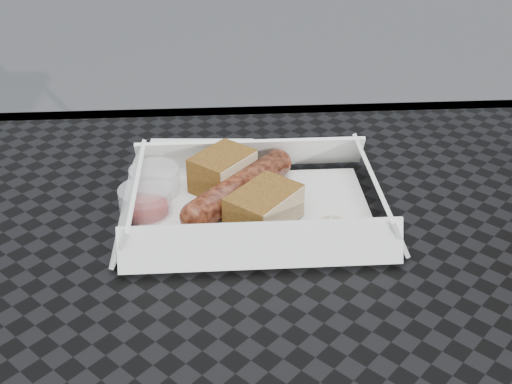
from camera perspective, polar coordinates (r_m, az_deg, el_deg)
patio_table at (r=0.56m, az=1.78°, el=-16.63°), size 0.80×0.80×0.74m
food_tray at (r=0.62m, az=-0.06°, el=-1.74°), size 0.22×0.15×0.00m
bratwurst at (r=0.62m, az=-1.49°, el=0.34°), size 0.11×0.13×0.03m
bread_near at (r=0.64m, az=-3.00°, el=1.87°), size 0.07×0.07×0.04m
bread_far at (r=0.59m, az=0.70°, el=-1.40°), size 0.08×0.08×0.03m
veg_garnish at (r=0.60m, az=6.95°, el=-2.95°), size 0.03×0.03×0.00m
napkin at (r=0.71m, az=-5.16°, el=2.50°), size 0.13×0.13×0.00m
condiment_cup_sauce at (r=0.62m, az=-9.78°, el=-0.93°), size 0.05×0.05×0.03m
condiment_cup_empty at (r=0.65m, az=-8.96°, el=0.89°), size 0.05×0.05×0.03m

